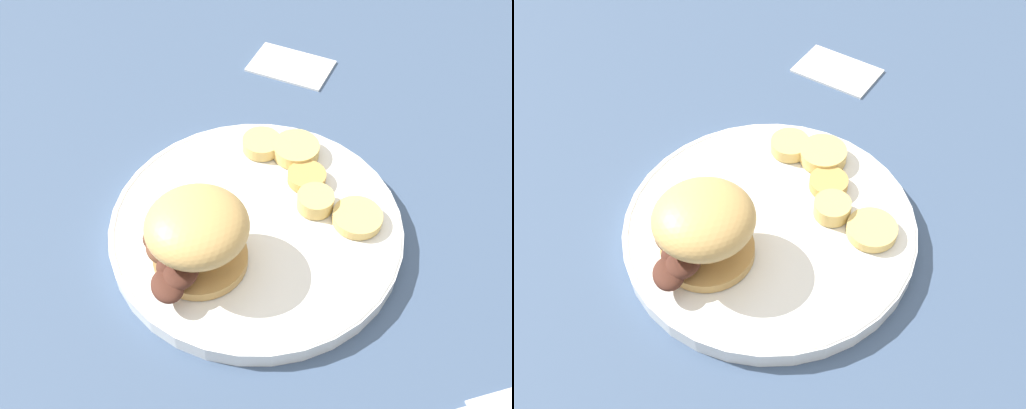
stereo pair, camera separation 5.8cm
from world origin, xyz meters
TOP-DOWN VIEW (x-y plane):
  - ground_plane at (0.00, 0.00)m, footprint 4.00×4.00m
  - dinner_plate at (0.00, 0.00)m, footprint 0.29×0.29m
  - sandwich at (0.06, 0.04)m, footprint 0.11×0.12m
  - potato_round_0 at (-0.02, -0.10)m, footprint 0.04×0.04m
  - potato_round_1 at (-0.06, -0.05)m, footprint 0.04×0.04m
  - potato_round_2 at (-0.06, -0.01)m, footprint 0.04×0.04m
  - potato_round_3 at (-0.10, 0.01)m, footprint 0.05×0.05m
  - potato_round_4 at (-0.05, -0.09)m, footprint 0.05×0.05m
  - napkin at (-0.07, -0.28)m, footprint 0.12×0.11m

SIDE VIEW (x-z plane):
  - ground_plane at x=0.00m, z-range 0.00..0.00m
  - napkin at x=-0.07m, z-range 0.00..0.01m
  - dinner_plate at x=0.00m, z-range 0.00..0.02m
  - potato_round_3 at x=-0.10m, z-range 0.02..0.03m
  - potato_round_1 at x=-0.06m, z-range 0.02..0.03m
  - potato_round_0 at x=-0.02m, z-range 0.02..0.03m
  - potato_round_4 at x=-0.05m, z-range 0.02..0.04m
  - potato_round_2 at x=-0.06m, z-range 0.02..0.04m
  - sandwich at x=0.06m, z-range 0.02..0.10m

